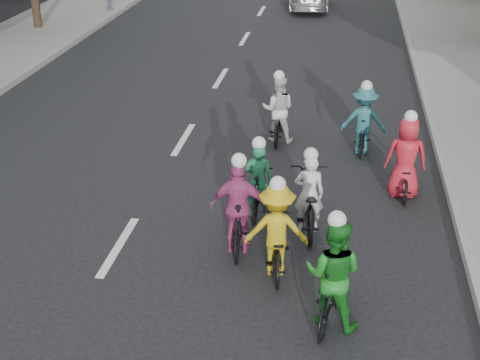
% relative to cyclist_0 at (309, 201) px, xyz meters
% --- Properties ---
extents(ground, '(120.00, 120.00, 0.00)m').
position_rel_cyclist_0_xyz_m(ground, '(-3.26, -1.19, -0.57)').
color(ground, black).
rests_on(ground, ground).
extents(curb_left, '(0.18, 80.00, 0.18)m').
position_rel_cyclist_0_xyz_m(curb_left, '(-9.31, 8.81, -0.48)').
color(curb_left, '#999993').
rests_on(curb_left, ground).
extents(curb_right, '(0.18, 80.00, 0.18)m').
position_rel_cyclist_0_xyz_m(curb_right, '(2.79, 8.81, -0.48)').
color(curb_right, '#999993').
rests_on(curb_right, ground).
extents(cyclist_0, '(0.87, 2.02, 1.65)m').
position_rel_cyclist_0_xyz_m(cyclist_0, '(0.00, 0.00, 0.00)').
color(cyclist_0, black).
rests_on(cyclist_0, ground).
extents(cyclist_1, '(0.95, 1.75, 1.88)m').
position_rel_cyclist_0_xyz_m(cyclist_1, '(0.51, -2.72, 0.15)').
color(cyclist_1, black).
rests_on(cyclist_1, ground).
extents(cyclist_2, '(1.10, 1.69, 1.75)m').
position_rel_cyclist_0_xyz_m(cyclist_2, '(-0.43, -1.49, 0.08)').
color(cyclist_2, black).
rests_on(cyclist_2, ground).
extents(cyclist_3, '(1.02, 1.67, 1.86)m').
position_rel_cyclist_0_xyz_m(cyclist_3, '(-1.14, -0.93, 0.11)').
color(cyclist_3, black).
rests_on(cyclist_3, ground).
extents(cyclist_4, '(0.82, 1.56, 1.83)m').
position_rel_cyclist_0_xyz_m(cyclist_4, '(1.81, 1.67, 0.08)').
color(cyclist_4, black).
rests_on(cyclist_4, ground).
extents(cyclist_5, '(0.56, 1.52, 1.64)m').
position_rel_cyclist_0_xyz_m(cyclist_5, '(-0.97, 0.38, 0.00)').
color(cyclist_5, black).
rests_on(cyclist_5, ground).
extents(cyclist_6, '(0.79, 1.71, 1.75)m').
position_rel_cyclist_0_xyz_m(cyclist_6, '(-1.00, 4.17, 0.05)').
color(cyclist_6, black).
rests_on(cyclist_6, ground).
extents(cyclist_7, '(1.06, 1.49, 1.75)m').
position_rel_cyclist_0_xyz_m(cyclist_7, '(1.01, 3.70, 0.12)').
color(cyclist_7, black).
rests_on(cyclist_7, ground).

